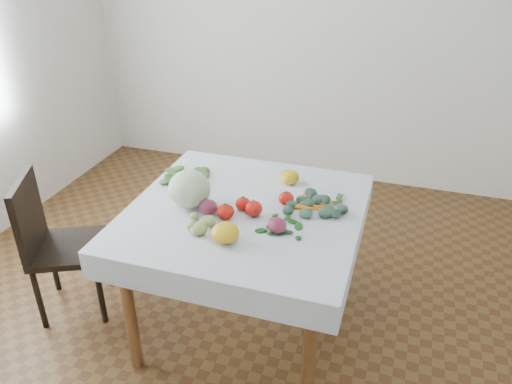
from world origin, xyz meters
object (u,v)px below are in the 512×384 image
at_px(chair, 52,238).
at_px(carrot_bunch, 317,203).
at_px(table, 245,226).
at_px(heirloom_back, 290,177).
at_px(cabbage, 190,189).

xyz_separation_m(chair, carrot_bunch, (1.39, 0.31, 0.29)).
distance_m(table, chair, 1.08).
height_order(table, heirloom_back, heirloom_back).
distance_m(table, cabbage, 0.34).
bearing_deg(chair, cabbage, 9.30).
bearing_deg(carrot_bunch, cabbage, -162.88).
height_order(cabbage, carrot_bunch, cabbage).
bearing_deg(heirloom_back, table, -112.59).
height_order(table, carrot_bunch, carrot_bunch).
xyz_separation_m(chair, heirloom_back, (1.20, 0.51, 0.31)).
relative_size(table, heirloom_back, 9.53).
relative_size(heirloom_back, carrot_bunch, 0.57).
distance_m(table, heirloom_back, 0.39).
relative_size(chair, heirloom_back, 8.01).
distance_m(table, carrot_bunch, 0.38).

